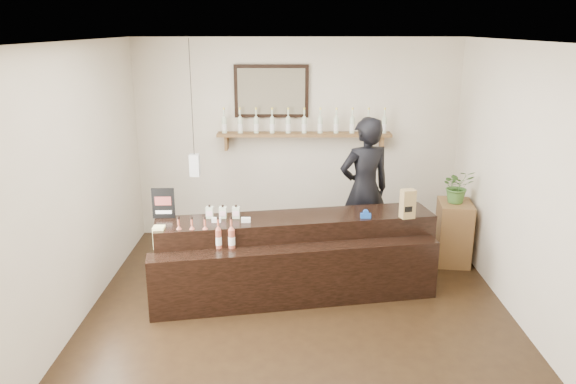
{
  "coord_description": "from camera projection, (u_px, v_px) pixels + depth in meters",
  "views": [
    {
      "loc": [
        -0.1,
        -5.28,
        2.93
      ],
      "look_at": [
        -0.12,
        0.7,
        1.16
      ],
      "focal_mm": 35.0,
      "sensor_mm": 36.0,
      "label": 1
    }
  ],
  "objects": [
    {
      "name": "tape_dispenser",
      "position": [
        366.0,
        215.0,
        6.25
      ],
      "size": [
        0.12,
        0.05,
        0.1
      ],
      "color": "#16469D",
      "rests_on": "counter"
    },
    {
      "name": "side_cabinet",
      "position": [
        453.0,
        232.0,
        7.18
      ],
      "size": [
        0.47,
        0.6,
        0.8
      ],
      "color": "brown",
      "rests_on": "ground"
    },
    {
      "name": "promo_sign",
      "position": [
        163.0,
        203.0,
        6.21
      ],
      "size": [
        0.25,
        0.03,
        0.35
      ],
      "color": "black",
      "rests_on": "counter"
    },
    {
      "name": "ground",
      "position": [
        299.0,
        317.0,
        5.9
      ],
      "size": [
        5.0,
        5.0,
        0.0
      ],
      "primitive_type": "plane",
      "color": "black",
      "rests_on": "ground"
    },
    {
      "name": "paper_bag",
      "position": [
        408.0,
        204.0,
        6.23
      ],
      "size": [
        0.17,
        0.15,
        0.33
      ],
      "color": "olive",
      "rests_on": "counter"
    },
    {
      "name": "counter",
      "position": [
        296.0,
        259.0,
        6.34
      ],
      "size": [
        3.19,
        1.39,
        1.03
      ],
      "color": "black",
      "rests_on": "ground"
    },
    {
      "name": "potted_plant",
      "position": [
        458.0,
        186.0,
        7.0
      ],
      "size": [
        0.42,
        0.37,
        0.43
      ],
      "primitive_type": "imported",
      "rotation": [
        0.0,
        0.0,
        0.1
      ],
      "color": "#3B6327",
      "rests_on": "side_cabinet"
    },
    {
      "name": "back_wall_decor",
      "position": [
        286.0,
        116.0,
        7.67
      ],
      "size": [
        2.66,
        0.96,
        1.69
      ],
      "color": "brown",
      "rests_on": "ground"
    },
    {
      "name": "room_shell",
      "position": [
        300.0,
        159.0,
        5.41
      ],
      "size": [
        5.0,
        5.0,
        5.0
      ],
      "color": "beige",
      "rests_on": "ground"
    },
    {
      "name": "shopkeeper",
      "position": [
        365.0,
        181.0,
        7.08
      ],
      "size": [
        0.9,
        0.73,
        2.12
      ],
      "primitive_type": "imported",
      "rotation": [
        0.0,
        0.0,
        3.47
      ],
      "color": "black",
      "rests_on": "ground"
    }
  ]
}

